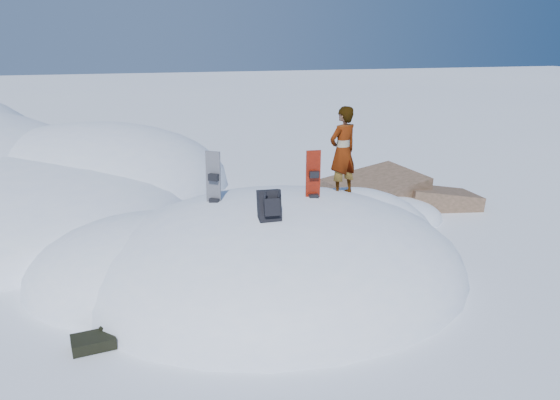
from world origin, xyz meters
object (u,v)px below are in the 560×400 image
object	(u,v)px
snowboard_dark	(214,192)
person	(343,151)
backpack	(270,206)
snowboard_red	(313,188)

from	to	relation	value
snowboard_dark	person	distance (m)	2.61
snowboard_dark	person	world-z (taller)	person
backpack	person	size ratio (longest dim) A/B	0.34
snowboard_red	snowboard_dark	size ratio (longest dim) A/B	0.94
snowboard_red	backpack	size ratio (longest dim) A/B	2.39
snowboard_red	snowboard_dark	xyz separation A→B (m)	(-1.69, 0.41, -0.04)
snowboard_dark	backpack	distance (m)	1.37
snowboard_dark	person	xyz separation A→B (m)	(2.54, 0.32, 0.51)
snowboard_dark	backpack	size ratio (longest dim) A/B	2.53
snowboard_dark	person	size ratio (longest dim) A/B	0.86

